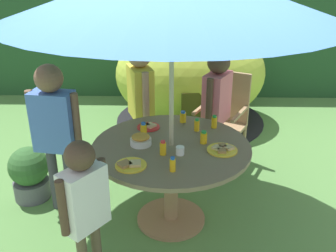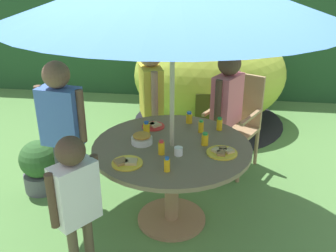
# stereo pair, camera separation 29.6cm
# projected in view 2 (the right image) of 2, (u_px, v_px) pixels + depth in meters

# --- Properties ---
(ground_plane) EXTENTS (10.00, 10.00, 0.02)m
(ground_plane) POSITION_uv_depth(u_px,v_px,m) (172.00, 221.00, 3.39)
(ground_plane) COLOR #548442
(hedge_backdrop) EXTENTS (9.00, 0.70, 1.68)m
(hedge_backdrop) POSITION_uv_depth(u_px,v_px,m) (199.00, 42.00, 6.31)
(hedge_backdrop) COLOR #234C28
(hedge_backdrop) RESTS_ON ground_plane
(garden_table) EXTENTS (1.29, 1.29, 0.74)m
(garden_table) POSITION_uv_depth(u_px,v_px,m) (172.00, 163.00, 3.15)
(garden_table) COLOR #93704C
(garden_table) RESTS_ON ground_plane
(wooden_chair) EXTENTS (0.64, 0.65, 1.01)m
(wooden_chair) POSITION_uv_depth(u_px,v_px,m) (236.00, 118.00, 4.09)
(wooden_chair) COLOR tan
(wooden_chair) RESTS_ON ground_plane
(dome_tent) EXTENTS (2.43, 2.43, 1.35)m
(dome_tent) POSITION_uv_depth(u_px,v_px,m) (210.00, 75.00, 5.17)
(dome_tent) COLOR #B2C63F
(dome_tent) RESTS_ON ground_plane
(potted_plant) EXTENTS (0.37, 0.37, 0.53)m
(potted_plant) POSITION_uv_depth(u_px,v_px,m) (40.00, 165.00, 3.73)
(potted_plant) COLOR #595960
(potted_plant) RESTS_ON ground_plane
(child_in_pink_shirt) EXTENTS (0.32, 0.40, 1.32)m
(child_in_pink_shirt) POSITION_uv_depth(u_px,v_px,m) (227.00, 100.00, 3.76)
(child_in_pink_shirt) COLOR navy
(child_in_pink_shirt) RESTS_ON ground_plane
(child_in_yellow_shirt) EXTENTS (0.31, 0.44, 1.37)m
(child_in_yellow_shirt) POSITION_uv_depth(u_px,v_px,m) (151.00, 92.00, 3.88)
(child_in_yellow_shirt) COLOR brown
(child_in_yellow_shirt) RESTS_ON ground_plane
(child_in_blue_shirt) EXTENTS (0.45, 0.25, 1.36)m
(child_in_blue_shirt) POSITION_uv_depth(u_px,v_px,m) (61.00, 117.00, 3.29)
(child_in_blue_shirt) COLOR #3F3F47
(child_in_blue_shirt) RESTS_ON ground_plane
(child_in_white_shirt) EXTENTS (0.30, 0.33, 1.13)m
(child_in_white_shirt) POSITION_uv_depth(u_px,v_px,m) (75.00, 193.00, 2.49)
(child_in_white_shirt) COLOR brown
(child_in_white_shirt) RESTS_ON ground_plane
(snack_bowl) EXTENTS (0.17, 0.17, 0.09)m
(snack_bowl) POSITION_uv_depth(u_px,v_px,m) (142.00, 139.00, 3.10)
(snack_bowl) COLOR white
(snack_bowl) RESTS_ON garden_table
(plate_near_left) EXTENTS (0.20, 0.20, 0.03)m
(plate_near_left) POSITION_uv_depth(u_px,v_px,m) (153.00, 126.00, 3.41)
(plate_near_left) COLOR red
(plate_near_left) RESTS_ON garden_table
(plate_center_back) EXTENTS (0.24, 0.24, 0.03)m
(plate_center_back) POSITION_uv_depth(u_px,v_px,m) (222.00, 152.00, 2.95)
(plate_center_back) COLOR yellow
(plate_center_back) RESTS_ON garden_table
(plate_far_right) EXTENTS (0.23, 0.23, 0.03)m
(plate_far_right) POSITION_uv_depth(u_px,v_px,m) (127.00, 163.00, 2.80)
(plate_far_right) COLOR yellow
(plate_far_right) RESTS_ON garden_table
(juice_bottle_near_right) EXTENTS (0.05, 0.05, 0.11)m
(juice_bottle_near_right) POSITION_uv_depth(u_px,v_px,m) (201.00, 126.00, 3.29)
(juice_bottle_near_right) COLOR yellow
(juice_bottle_near_right) RESTS_ON garden_table
(juice_bottle_far_left) EXTENTS (0.06, 0.06, 0.11)m
(juice_bottle_far_left) POSITION_uv_depth(u_px,v_px,m) (189.00, 118.00, 3.48)
(juice_bottle_far_left) COLOR yellow
(juice_bottle_far_left) RESTS_ON garden_table
(juice_bottle_center_front) EXTENTS (0.05, 0.05, 0.12)m
(juice_bottle_center_front) POSITION_uv_depth(u_px,v_px,m) (161.00, 148.00, 2.92)
(juice_bottle_center_front) COLOR yellow
(juice_bottle_center_front) RESTS_ON garden_table
(juice_bottle_mid_left) EXTENTS (0.05, 0.05, 0.13)m
(juice_bottle_mid_left) POSITION_uv_depth(u_px,v_px,m) (146.00, 129.00, 3.22)
(juice_bottle_mid_left) COLOR yellow
(juice_bottle_mid_left) RESTS_ON garden_table
(juice_bottle_mid_right) EXTENTS (0.04, 0.04, 0.11)m
(juice_bottle_mid_right) POSITION_uv_depth(u_px,v_px,m) (167.00, 165.00, 2.69)
(juice_bottle_mid_right) COLOR yellow
(juice_bottle_mid_right) RESTS_ON garden_table
(juice_bottle_front_edge) EXTENTS (0.06, 0.06, 0.11)m
(juice_bottle_front_edge) POSITION_uv_depth(u_px,v_px,m) (205.00, 139.00, 3.07)
(juice_bottle_front_edge) COLOR yellow
(juice_bottle_front_edge) RESTS_ON garden_table
(juice_bottle_back_edge) EXTENTS (0.05, 0.05, 0.12)m
(juice_bottle_back_edge) POSITION_uv_depth(u_px,v_px,m) (219.00, 124.00, 3.33)
(juice_bottle_back_edge) COLOR yellow
(juice_bottle_back_edge) RESTS_ON garden_table
(cup_near) EXTENTS (0.07, 0.07, 0.06)m
(cup_near) POSITION_uv_depth(u_px,v_px,m) (178.00, 151.00, 2.92)
(cup_near) COLOR white
(cup_near) RESTS_ON garden_table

